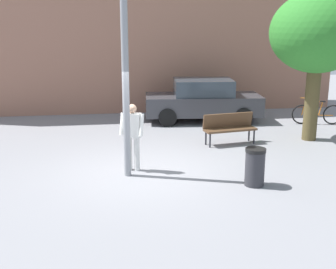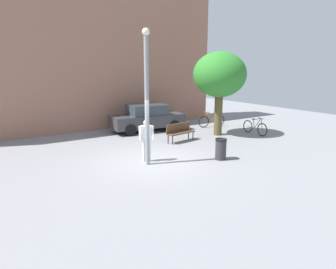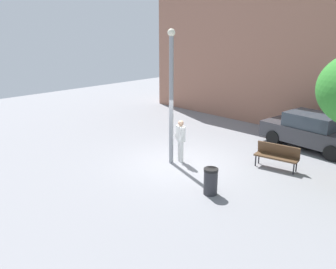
{
  "view_description": "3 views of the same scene",
  "coord_description": "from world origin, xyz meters",
  "px_view_note": "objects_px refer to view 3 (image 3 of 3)",
  "views": [
    {
      "loc": [
        -0.82,
        -10.21,
        3.62
      ],
      "look_at": [
        0.75,
        0.54,
        0.78
      ],
      "focal_mm": 46.73,
      "sensor_mm": 36.0,
      "label": 1
    },
    {
      "loc": [
        -5.97,
        -10.33,
        3.75
      ],
      "look_at": [
        0.66,
        -0.12,
        1.04
      ],
      "focal_mm": 33.29,
      "sensor_mm": 36.0,
      "label": 2
    },
    {
      "loc": [
        8.88,
        -9.66,
        5.18
      ],
      "look_at": [
        -0.75,
        0.02,
        1.01
      ],
      "focal_mm": 38.58,
      "sensor_mm": 36.0,
      "label": 3
    }
  ],
  "objects_px": {
    "person_by_lamppost": "(181,138)",
    "trash_bin": "(211,181)",
    "lamppost": "(171,93)",
    "park_bench": "(277,154)",
    "parked_car_charcoal": "(312,131)"
  },
  "relations": [
    {
      "from": "person_by_lamppost",
      "to": "trash_bin",
      "type": "xyz_separation_m",
      "value": [
        2.64,
        -1.44,
        -0.53
      ]
    },
    {
      "from": "lamppost",
      "to": "trash_bin",
      "type": "bearing_deg",
      "value": -20.96
    },
    {
      "from": "person_by_lamppost",
      "to": "lamppost",
      "type": "bearing_deg",
      "value": -113.29
    },
    {
      "from": "park_bench",
      "to": "parked_car_charcoal",
      "type": "bearing_deg",
      "value": 91.9
    },
    {
      "from": "park_bench",
      "to": "trash_bin",
      "type": "xyz_separation_m",
      "value": [
        -0.4,
        -3.46,
        -0.11
      ]
    },
    {
      "from": "lamppost",
      "to": "person_by_lamppost",
      "type": "relative_size",
      "value": 3.03
    },
    {
      "from": "park_bench",
      "to": "trash_bin",
      "type": "relative_size",
      "value": 1.91
    },
    {
      "from": "person_by_lamppost",
      "to": "parked_car_charcoal",
      "type": "relative_size",
      "value": 0.39
    },
    {
      "from": "lamppost",
      "to": "park_bench",
      "type": "distance_m",
      "value": 4.56
    },
    {
      "from": "parked_car_charcoal",
      "to": "lamppost",
      "type": "bearing_deg",
      "value": -119.19
    },
    {
      "from": "lamppost",
      "to": "trash_bin",
      "type": "xyz_separation_m",
      "value": [
        2.8,
        -1.07,
        -2.32
      ]
    },
    {
      "from": "parked_car_charcoal",
      "to": "person_by_lamppost",
      "type": "bearing_deg",
      "value": -119.59
    },
    {
      "from": "person_by_lamppost",
      "to": "park_bench",
      "type": "distance_m",
      "value": 3.68
    },
    {
      "from": "park_bench",
      "to": "parked_car_charcoal",
      "type": "distance_m",
      "value": 3.16
    },
    {
      "from": "park_bench",
      "to": "person_by_lamppost",
      "type": "bearing_deg",
      "value": -146.34
    }
  ]
}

